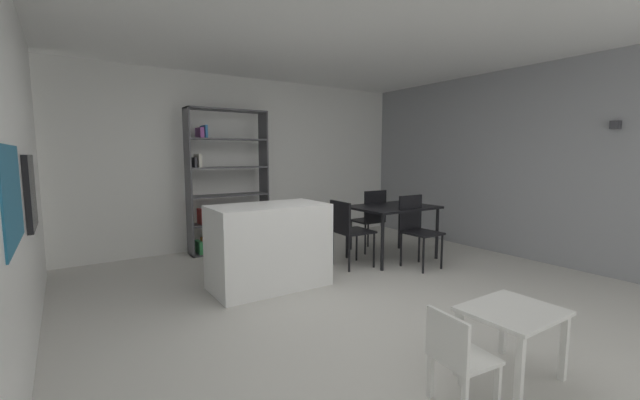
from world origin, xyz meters
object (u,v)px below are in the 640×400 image
built_in_oven (30,192)px  child_table (512,320)px  dining_chair_island_side (347,227)px  dining_chair_far (371,216)px  kitchen_island (269,246)px  open_bookshelf (223,186)px  dining_table (392,211)px  dining_chair_near (416,225)px  child_chair_left (457,354)px

built_in_oven → child_table: (2.62, -2.42, -0.79)m
child_table → dining_chair_island_side: size_ratio=0.69×
dining_chair_island_side → dining_chair_far: 0.91m
kitchen_island → open_bookshelf: open_bookshelf is taller
child_table → dining_table: (1.44, 2.62, 0.28)m
built_in_oven → dining_chair_near: bearing=-3.5°
child_table → dining_chair_far: size_ratio=0.64×
dining_chair_near → dining_chair_far: size_ratio=0.99×
kitchen_island → dining_chair_far: 2.06m
built_in_oven → kitchen_island: built_in_oven is taller
child_table → dining_table: dining_table is taller
dining_chair_near → dining_chair_island_side: 0.91m
open_bookshelf → dining_table: bearing=-42.9°
dining_table → child_table: bearing=-118.8°
child_table → dining_chair_near: (1.44, 2.17, 0.16)m
dining_table → child_chair_left: bearing=-127.2°
open_bookshelf → dining_chair_island_side: size_ratio=2.44×
kitchen_island → open_bookshelf: size_ratio=0.59×
child_table → child_chair_left: 0.55m
dining_table → dining_chair_island_side: size_ratio=1.31×
dining_chair_near → dining_table: bearing=89.5°
child_table → dining_table: bearing=61.2°
dining_table → dining_chair_near: (-0.00, -0.45, -0.13)m
kitchen_island → built_in_oven: bearing=-177.8°
open_bookshelf → child_table: size_ratio=3.53×
child_chair_left → dining_chair_near: 2.95m
kitchen_island → child_table: size_ratio=2.09×
child_chair_left → open_bookshelf: bearing=4.2°
open_bookshelf → dining_chair_far: bearing=-34.4°
dining_chair_far → child_chair_left: bearing=57.9°
dining_table → dining_chair_far: 0.47m
kitchen_island → child_chair_left: (-0.01, -2.49, -0.14)m
kitchen_island → dining_chair_island_side: 1.19m
kitchen_island → dining_table: (1.98, 0.12, 0.21)m
kitchen_island → child_table: 2.56m
dining_chair_near → dining_chair_island_side: dining_chair_near is taller
child_table → dining_chair_island_side: 2.71m
dining_table → dining_chair_island_side: bearing=179.6°
dining_chair_near → dining_chair_island_side: (-0.79, 0.45, -0.02)m
built_in_oven → child_table: size_ratio=1.03×
child_table → child_chair_left: size_ratio=1.05×
dining_chair_island_side → dining_table: bearing=-87.3°
open_bookshelf → built_in_oven: bearing=-139.3°
built_in_oven → dining_chair_island_side: bearing=3.6°
built_in_oven → dining_table: bearing=2.8°
built_in_oven → dining_chair_far: size_ratio=0.66×
built_in_oven → dining_chair_island_side: built_in_oven is taller
dining_chair_near → dining_chair_far: bearing=89.6°
kitchen_island → dining_chair_island_side: kitchen_island is taller
dining_chair_near → child_table: bearing=-123.9°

